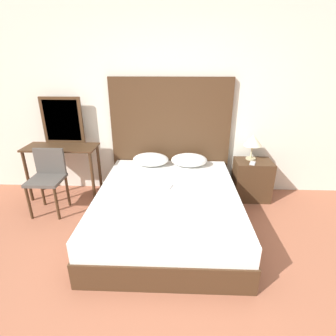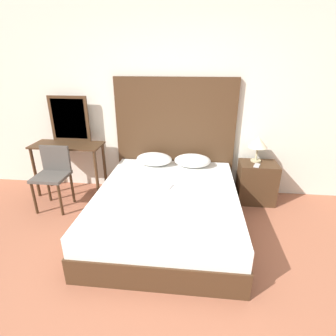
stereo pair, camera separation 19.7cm
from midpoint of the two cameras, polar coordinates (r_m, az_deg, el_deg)
name	(u,v)px [view 1 (the left image)]	position (r m, az deg, el deg)	size (l,w,h in m)	color
ground_plane	(167,318)	(2.44, -2.84, -29.89)	(16.00, 16.00, 0.00)	#9E5B42
wall_back	(174,103)	(3.89, -0.16, 13.94)	(10.00, 0.06, 2.70)	silver
bed	(168,209)	(3.22, -1.85, -9.04)	(1.66, 2.02, 0.50)	#422B19
headboard	(170,137)	(3.92, -0.90, 6.66)	(1.75, 0.05, 1.72)	#422B19
pillow_left	(151,160)	(3.80, -5.27, 1.83)	(0.51, 0.34, 0.18)	white
pillow_right	(189,160)	(3.77, 3.15, 1.72)	(0.51, 0.34, 0.18)	white
phone_on_bed	(169,187)	(3.17, -1.64, -4.17)	(0.11, 0.16, 0.01)	#B7B7BC
nightstand	(252,180)	(4.01, 16.43, -2.50)	(0.52, 0.39, 0.59)	#422B19
table_lamp	(253,141)	(3.88, 16.61, 5.65)	(0.26, 0.26, 0.36)	tan
phone_on_nightstand	(252,163)	(3.80, 16.51, 1.00)	(0.12, 0.17, 0.01)	#B7B7BC
vanity_desk	(62,156)	(4.13, -23.33, 2.34)	(1.02, 0.43, 0.79)	#422B19
vanity_mirror	(62,120)	(4.16, -23.32, 9.49)	(0.59, 0.03, 0.67)	#422B19
chair	(48,175)	(3.86, -26.03, -1.48)	(0.42, 0.41, 0.85)	#4C4742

